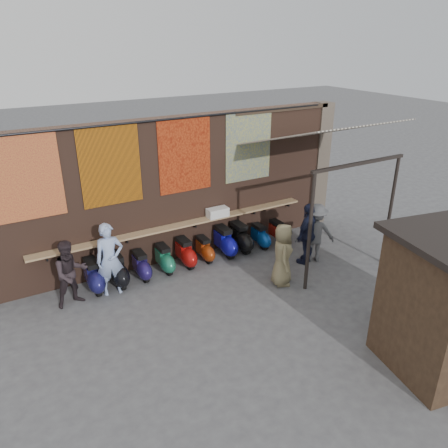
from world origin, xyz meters
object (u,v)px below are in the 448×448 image
Objects in this scene: scooter_stool_3 at (164,259)px; diner_left at (110,259)px; scooter_stool_5 at (205,249)px; scooter_stool_7 at (240,238)px; scooter_stool_6 at (225,242)px; scooter_stool_4 at (185,253)px; shopper_navy at (308,234)px; diner_right at (71,273)px; scooter_stool_9 at (277,232)px; shopper_tan at (282,255)px; shelf_box at (218,212)px; scooter_stool_1 at (117,270)px; shopper_grey at (315,233)px; scooter_stool_2 at (141,266)px; scooter_stool_0 at (94,276)px; scooter_stool_8 at (260,236)px.

diner_left is (-1.53, -0.34, 0.56)m from scooter_stool_3.
scooter_stool_5 is 1.21m from scooter_stool_7.
scooter_stool_6 is at bearing 10.56° from diner_left.
shopper_navy is (3.03, -1.52, 0.50)m from scooter_stool_4.
scooter_stool_7 is 4.94m from diner_right.
scooter_stool_4 is at bearing 13.71° from diner_left.
diner_left is at bearing -174.71° from scooter_stool_7.
scooter_stool_9 is 2.51m from shopper_tan.
diner_right is (-4.30, -0.67, -0.43)m from shelf_box.
shopper_grey reaches higher than scooter_stool_1.
shopper_tan is (0.48, -2.10, 0.41)m from scooter_stool_6.
scooter_stool_4 is at bearing 2.08° from scooter_stool_2.
scooter_stool_5 is (1.90, 0.06, -0.02)m from scooter_stool_2.
scooter_stool_6 is 4.41m from diner_right.
shelf_box is 1.12m from scooter_stool_5.
shelf_box is 0.37× the size of shopper_tan.
scooter_stool_0 is 0.48× the size of shopper_navy.
scooter_stool_6 is 1.85m from scooter_stool_9.
scooter_stool_1 is 0.47× the size of diner_left.
shopper_tan is at bearing 49.79° from shopper_grey.
scooter_stool_1 is 0.99× the size of scooter_stool_6.
scooter_stool_7 reaches higher than scooter_stool_8.
diner_left is at bearing -127.79° from scooter_stool_1.
shelf_box is 0.87× the size of scooter_stool_9.
shelf_box is 2.81m from shopper_grey.
shopper_navy is at bearing 31.97° from shopper_grey.
shopper_tan is at bearing -124.02° from scooter_stool_9.
shopper_tan reaches higher than scooter_stool_1.
shopper_tan is (2.37, -2.08, 0.46)m from scooter_stool_3.
scooter_stool_1 is 1.15× the size of scooter_stool_2.
shelf_box is at bearing 13.83° from scooter_stool_4.
scooter_stool_3 is 1.89m from scooter_stool_6.
diner_left is (-3.43, -0.35, 0.51)m from scooter_stool_6.
scooter_stool_6 reaches higher than scooter_stool_1.
diner_right reaches higher than shelf_box.
shopper_grey is at bearing -82.53° from scooter_stool_9.
scooter_stool_9 is 0.40× the size of shopper_navy.
scooter_stool_0 is at bearing 179.91° from scooter_stool_9.
scooter_stool_5 is at bearing -2.66° from diner_right.
scooter_stool_3 is 4.24m from shopper_grey.
scooter_stool_3 is at bearing 3.42° from scooter_stool_2.
scooter_stool_0 is 0.71m from diner_left.
scooter_stool_0 is 0.78m from diner_right.
scooter_stool_3 is 1.08× the size of scooter_stool_5.
scooter_stool_1 is 1.22× the size of scooter_stool_5.
scooter_stool_2 is at bearing 85.83° from shopper_tan.
scooter_stool_0 is 4.76m from shopper_tan.
scooter_stool_5 is at bearing 1.44° from scooter_stool_1.
scooter_stool_8 is (2.46, -0.06, -0.04)m from scooter_stool_4.
scooter_stool_2 is at bearing 1.75° from diner_right.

